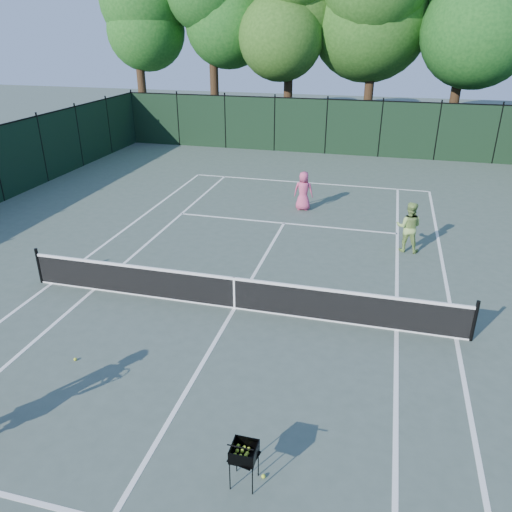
% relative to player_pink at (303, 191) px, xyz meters
% --- Properties ---
extents(ground, '(90.00, 90.00, 0.00)m').
position_rel_player_pink_xyz_m(ground, '(-0.41, -8.10, -0.78)').
color(ground, '#455449').
rests_on(ground, ground).
extents(sideline_doubles_left, '(0.10, 23.77, 0.01)m').
position_rel_player_pink_xyz_m(sideline_doubles_left, '(-5.90, -8.10, -0.77)').
color(sideline_doubles_left, white).
rests_on(sideline_doubles_left, ground).
extents(sideline_doubles_right, '(0.10, 23.77, 0.01)m').
position_rel_player_pink_xyz_m(sideline_doubles_right, '(5.07, -8.10, -0.77)').
color(sideline_doubles_right, white).
rests_on(sideline_doubles_right, ground).
extents(sideline_singles_left, '(0.10, 23.77, 0.01)m').
position_rel_player_pink_xyz_m(sideline_singles_left, '(-4.53, -8.10, -0.77)').
color(sideline_singles_left, white).
rests_on(sideline_singles_left, ground).
extents(sideline_singles_right, '(0.10, 23.77, 0.01)m').
position_rel_player_pink_xyz_m(sideline_singles_right, '(3.70, -8.10, -0.77)').
color(sideline_singles_right, white).
rests_on(sideline_singles_right, ground).
extents(baseline_far, '(10.97, 0.10, 0.01)m').
position_rel_player_pink_xyz_m(baseline_far, '(-0.41, 3.78, -0.77)').
color(baseline_far, white).
rests_on(baseline_far, ground).
extents(service_line_far, '(8.23, 0.10, 0.01)m').
position_rel_player_pink_xyz_m(service_line_far, '(-0.41, -1.70, -0.77)').
color(service_line_far, white).
rests_on(service_line_far, ground).
extents(center_service_line, '(0.10, 12.80, 0.01)m').
position_rel_player_pink_xyz_m(center_service_line, '(-0.41, -8.10, -0.77)').
color(center_service_line, white).
rests_on(center_service_line, ground).
extents(tennis_net, '(11.69, 0.09, 1.06)m').
position_rel_player_pink_xyz_m(tennis_net, '(-0.41, -8.10, -0.30)').
color(tennis_net, black).
rests_on(tennis_net, ground).
extents(fence_far, '(24.00, 0.05, 3.00)m').
position_rel_player_pink_xyz_m(fence_far, '(-0.41, 9.90, 0.72)').
color(fence_far, black).
rests_on(fence_far, ground).
extents(tree_0, '(6.40, 6.40, 13.14)m').
position_rel_player_pink_xyz_m(tree_0, '(-13.41, 13.40, 7.38)').
color(tree_0, black).
rests_on(tree_0, ground).
extents(tree_2, '(6.00, 6.00, 12.40)m').
position_rel_player_pink_xyz_m(tree_2, '(-3.41, 13.70, 6.95)').
color(tree_2, black).
rests_on(tree_2, ground).
extents(player_pink, '(0.78, 0.52, 1.55)m').
position_rel_player_pink_xyz_m(player_pink, '(0.00, 0.00, 0.00)').
color(player_pink, '#C6466F').
rests_on(player_pink, ground).
extents(player_green, '(0.86, 0.70, 1.67)m').
position_rel_player_pink_xyz_m(player_green, '(3.96, -3.14, 0.06)').
color(player_green, '#8CB158').
rests_on(player_green, ground).
extents(ball_hopper, '(0.48, 0.48, 0.78)m').
position_rel_player_pink_xyz_m(ball_hopper, '(1.33, -13.31, -0.12)').
color(ball_hopper, black).
rests_on(ball_hopper, ground).
extents(loose_ball_near_cart, '(0.07, 0.07, 0.07)m').
position_rel_player_pink_xyz_m(loose_ball_near_cart, '(1.61, -13.15, -0.74)').
color(loose_ball_near_cart, '#C4E32E').
rests_on(loose_ball_near_cart, ground).
extents(loose_ball_midcourt, '(0.07, 0.07, 0.07)m').
position_rel_player_pink_xyz_m(loose_ball_midcourt, '(-3.17, -11.14, -0.74)').
color(loose_ball_midcourt, yellow).
rests_on(loose_ball_midcourt, ground).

